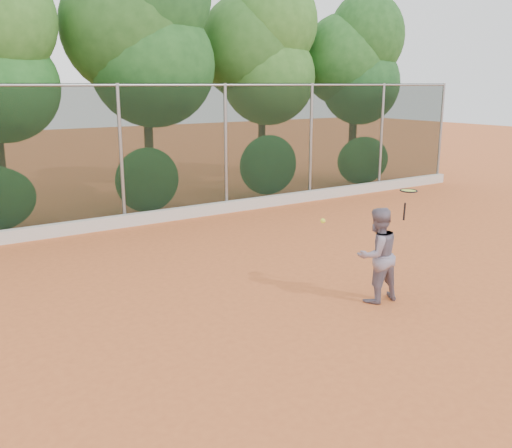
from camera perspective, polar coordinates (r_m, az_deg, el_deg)
ground at (r=8.94m, az=3.60°, el=-9.09°), size 80.00×80.00×0.00m
concrete_curb at (r=14.64m, az=-12.74°, el=0.35°), size 24.00×0.20×0.30m
tennis_player at (r=9.44m, az=12.01°, el=-3.06°), size 0.80×0.65×1.57m
chainlink_fence at (r=14.52m, az=-13.36°, el=7.06°), size 24.09×0.09×3.50m
foliage_backdrop at (r=16.16m, az=-18.35°, el=16.44°), size 23.70×3.63×7.55m
tennis_racket at (r=9.39m, az=14.97°, el=3.00°), size 0.37×0.37×0.51m
tennis_ball_in_flight at (r=8.07m, az=6.71°, el=0.32°), size 0.07×0.07×0.07m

